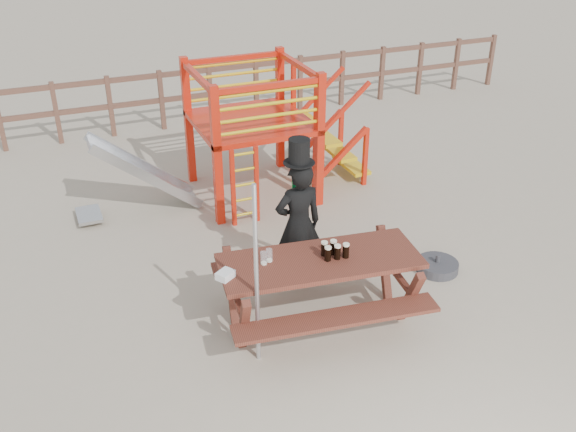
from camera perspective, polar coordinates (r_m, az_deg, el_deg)
The scene contains 10 objects.
ground at distance 7.62m, azimuth 4.70°, elevation -9.22°, with size 60.00×60.00×0.00m, color tan.
back_fence at distance 13.24m, azimuth -9.08°, elevation 10.94°, with size 15.09×0.09×1.20m.
playground_fort at distance 10.04m, azimuth -3.65°, elevation 7.57°, with size 4.71×1.84×2.10m.
picnic_table at distance 7.26m, azimuth 2.81°, elevation -5.94°, with size 2.41×1.81×0.86m.
man_with_hat at distance 7.80m, azimuth 0.94°, elevation -0.48°, with size 0.61×0.40×1.94m.
metal_pole at distance 6.46m, azimuth -2.82°, elevation -5.50°, with size 0.05×0.05×2.08m, color #B2B2B7.
parasol_base at distance 8.64m, azimuth 13.11°, elevation -4.36°, with size 0.55×0.55×0.23m.
paper_bag at distance 6.77m, azimuth -5.60°, elevation -5.24°, with size 0.18×0.14×0.08m, color white.
stout_pints at distance 7.08m, azimuth 4.09°, elevation -3.05°, with size 0.29×0.20×0.17m.
empty_glasses at distance 6.98m, azimuth -1.93°, elevation -3.68°, with size 0.15×0.10×0.15m.
Camera 1 is at (-2.86, -5.32, 4.65)m, focal length 40.00 mm.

